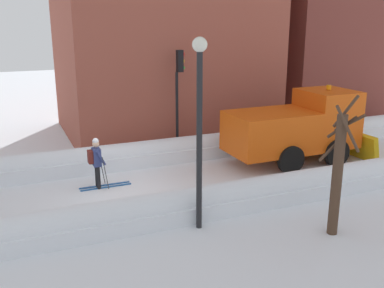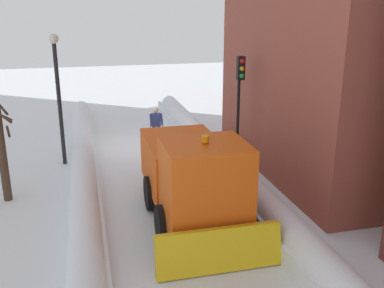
{
  "view_description": "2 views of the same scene",
  "coord_description": "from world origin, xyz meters",
  "px_view_note": "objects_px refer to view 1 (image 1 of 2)",
  "views": [
    {
      "loc": [
        13.97,
        -3.45,
        5.74
      ],
      "look_at": [
        -0.96,
        2.91,
        1.15
      ],
      "focal_mm": 41.6,
      "sensor_mm": 36.0,
      "label": 1
    },
    {
      "loc": [
        2.41,
        19.25,
        6.3
      ],
      "look_at": [
        -1.3,
        4.35,
        1.45
      ],
      "focal_mm": 40.94,
      "sensor_mm": 36.0,
      "label": 2
    }
  ],
  "objects_px": {
    "traffic_light_pole": "(179,83)",
    "plow_truck": "(299,127)",
    "bare_tree_near": "(338,171)",
    "street_lamp": "(199,112)",
    "skier": "(97,161)"
  },
  "relations": [
    {
      "from": "traffic_light_pole",
      "to": "plow_truck",
      "type": "bearing_deg",
      "value": 54.52
    },
    {
      "from": "street_lamp",
      "to": "skier",
      "type": "bearing_deg",
      "value": -154.47
    },
    {
      "from": "plow_truck",
      "to": "bare_tree_near",
      "type": "xyz_separation_m",
      "value": [
        5.73,
        -2.94,
        0.36
      ]
    },
    {
      "from": "plow_truck",
      "to": "skier",
      "type": "height_order",
      "value": "plow_truck"
    },
    {
      "from": "skier",
      "to": "bare_tree_near",
      "type": "height_order",
      "value": "bare_tree_near"
    },
    {
      "from": "bare_tree_near",
      "to": "plow_truck",
      "type": "bearing_deg",
      "value": 152.84
    },
    {
      "from": "plow_truck",
      "to": "street_lamp",
      "type": "bearing_deg",
      "value": -57.46
    },
    {
      "from": "plow_truck",
      "to": "skier",
      "type": "relative_size",
      "value": 3.31
    },
    {
      "from": "traffic_light_pole",
      "to": "bare_tree_near",
      "type": "height_order",
      "value": "traffic_light_pole"
    },
    {
      "from": "skier",
      "to": "traffic_light_pole",
      "type": "distance_m",
      "value": 5.36
    },
    {
      "from": "traffic_light_pole",
      "to": "street_lamp",
      "type": "distance_m",
      "value": 7.19
    },
    {
      "from": "traffic_light_pole",
      "to": "street_lamp",
      "type": "xyz_separation_m",
      "value": [
        6.87,
        -2.12,
        0.21
      ]
    },
    {
      "from": "plow_truck",
      "to": "street_lamp",
      "type": "height_order",
      "value": "street_lamp"
    },
    {
      "from": "skier",
      "to": "bare_tree_near",
      "type": "bearing_deg",
      "value": 41.39
    },
    {
      "from": "plow_truck",
      "to": "traffic_light_pole",
      "type": "xyz_separation_m",
      "value": [
        -2.91,
        -4.08,
        1.66
      ]
    }
  ]
}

